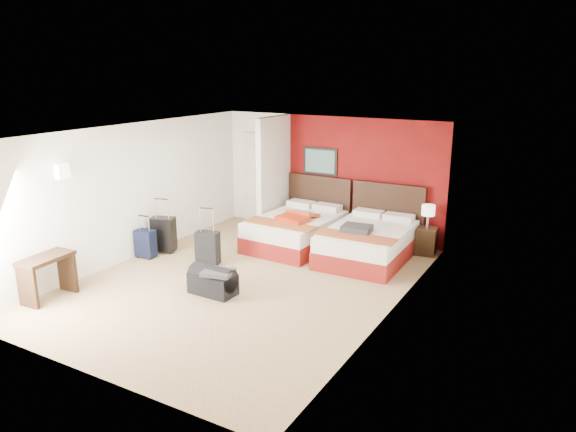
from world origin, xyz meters
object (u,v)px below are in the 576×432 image
Objects in this scene: red_suitcase_open at (298,217)px; suitcase_navy at (146,245)px; suitcase_charcoal at (208,249)px; nightstand at (426,241)px; bed_right at (367,244)px; table_lamp at (428,217)px; desk at (48,278)px; bed_left at (296,232)px; duffel_bag at (213,283)px; suitcase_black at (164,236)px.

suitcase_navy is (-2.22, -1.89, -0.40)m from red_suitcase_open.
suitcase_charcoal is (-0.96, -1.63, -0.35)m from red_suitcase_open.
red_suitcase_open is 1.56× the size of nightstand.
table_lamp is (0.86, 0.85, 0.44)m from bed_right.
desk is (-3.62, -4.09, 0.05)m from bed_right.
nightstand is 0.48m from table_lamp.
bed_left is at bearing -167.73° from nightstand.
suitcase_charcoal is at bearing 6.02° from suitcase_navy.
desk is (-2.18, -4.02, -0.30)m from red_suitcase_open.
suitcase_navy is 0.61× the size of desk.
bed_right is 3.38× the size of suitcase_charcoal.
red_suitcase_open reaches higher than nightstand.
desk reaches higher than bed_left.
suitcase_charcoal reaches higher than nightstand.
nightstand is 4.14m from suitcase_charcoal.
duffel_bag is at bearing 29.42° from desk.
duffel_bag is (-1.54, -2.68, -0.11)m from bed_right.
table_lamp is at bearing 10.36° from suitcase_black.
suitcase_charcoal is 1.31m from duffel_bag.
nightstand is at bearing 26.19° from suitcase_navy.
bed_left is 3.94× the size of suitcase_navy.
duffel_bag is (0.00, -2.71, -0.11)m from bed_left.
suitcase_navy is at bearing -153.09° from bed_right.
suitcase_navy is (-1.26, -0.26, -0.04)m from suitcase_charcoal.
red_suitcase_open reaches higher than bed_left.
suitcase_black is 1.20m from suitcase_charcoal.
nightstand is 0.63× the size of desk.
suitcase_navy is at bearing -117.77° from suitcase_black.
bed_right is at bearing 20.90° from suitcase_charcoal.
red_suitcase_open is 2.48m from table_lamp.
bed_right is 3.05× the size of suitcase_black.
bed_right reaches higher than nightstand.
suitcase_navy is (-3.66, -1.95, -0.05)m from bed_right.
suitcase_navy is (-2.12, -1.99, -0.05)m from bed_left.
suitcase_charcoal is 1.17× the size of suitcase_navy.
suitcase_charcoal is (-2.40, -1.69, -0.00)m from bed_right.
duffel_bag is at bearing -24.45° from suitcase_navy.
suitcase_black is 0.79× the size of desk.
desk is at bearing -114.14° from bed_left.
bed_left is at bearing 37.52° from suitcase_navy.
bed_left reaches higher than nightstand.
red_suitcase_open is 2.63m from suitcase_black.
suitcase_navy reaches higher than duffel_bag.
suitcase_charcoal is at bearing -25.28° from suitcase_black.
red_suitcase_open is at bearing 34.74° from suitcase_navy.
nightstand reaches higher than duffel_bag.
suitcase_charcoal is (-3.26, -2.55, -0.45)m from table_lamp.
suitcase_charcoal is 1.29m from suitcase_navy.
duffel_bag is at bearing -130.71° from nightstand.
nightstand is at bearing 23.66° from suitcase_charcoal.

